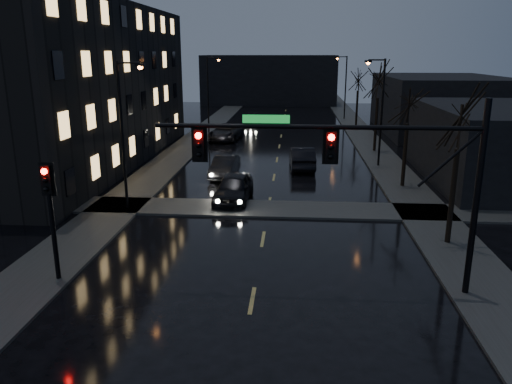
% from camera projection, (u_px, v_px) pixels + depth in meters
% --- Properties ---
extents(sidewalk_left, '(3.00, 140.00, 0.12)m').
position_uv_depth(sidewalk_left, '(182.00, 150.00, 44.08)').
color(sidewalk_left, '#2D2D2B').
rests_on(sidewalk_left, ground).
extents(sidewalk_right, '(3.00, 140.00, 0.12)m').
position_uv_depth(sidewalk_right, '(377.00, 153.00, 42.82)').
color(sidewalk_right, '#2D2D2B').
rests_on(sidewalk_right, ground).
extents(sidewalk_cross, '(40.00, 3.00, 0.12)m').
position_uv_depth(sidewalk_cross, '(268.00, 209.00, 27.61)').
color(sidewalk_cross, '#2D2D2B').
rests_on(sidewalk_cross, ground).
extents(apartment_block, '(12.00, 30.00, 12.00)m').
position_uv_depth(apartment_block, '(62.00, 85.00, 38.27)').
color(apartment_block, black).
rests_on(apartment_block, ground).
extents(commercial_right_near, '(10.00, 14.00, 5.00)m').
position_uv_depth(commercial_right_near, '(508.00, 145.00, 33.00)').
color(commercial_right_near, black).
rests_on(commercial_right_near, ground).
extents(commercial_right_far, '(12.00, 18.00, 6.00)m').
position_uv_depth(commercial_right_far, '(440.00, 104.00, 53.88)').
color(commercial_right_far, black).
rests_on(commercial_right_far, ground).
extents(far_block, '(22.00, 10.00, 8.00)m').
position_uv_depth(far_block, '(269.00, 80.00, 83.89)').
color(far_block, black).
rests_on(far_block, ground).
extents(signal_mast, '(11.11, 0.41, 7.00)m').
position_uv_depth(signal_mast, '(367.00, 161.00, 16.90)').
color(signal_mast, black).
rests_on(signal_mast, ground).
extents(signal_pole_left, '(0.35, 0.41, 4.53)m').
position_uv_depth(signal_pole_left, '(50.00, 206.00, 18.24)').
color(signal_pole_left, black).
rests_on(signal_pole_left, ground).
extents(tree_near, '(3.52, 3.52, 8.08)m').
position_uv_depth(tree_near, '(462.00, 106.00, 21.00)').
color(tree_near, black).
rests_on(tree_near, ground).
extents(tree_mid_a, '(3.30, 3.30, 7.58)m').
position_uv_depth(tree_mid_a, '(410.00, 96.00, 30.71)').
color(tree_mid_a, black).
rests_on(tree_mid_a, ground).
extents(tree_mid_b, '(3.74, 3.74, 8.59)m').
position_uv_depth(tree_mid_b, '(379.00, 75.00, 42.02)').
color(tree_mid_b, black).
rests_on(tree_mid_b, ground).
extents(tree_far, '(3.43, 3.43, 7.88)m').
position_uv_depth(tree_far, '(359.00, 74.00, 55.61)').
color(tree_far, black).
rests_on(tree_far, ground).
extents(streetlight_l_near, '(1.53, 0.28, 8.00)m').
position_uv_depth(streetlight_l_near, '(125.00, 124.00, 26.42)').
color(streetlight_l_near, black).
rests_on(streetlight_l_near, ground).
extents(streetlight_l_far, '(1.53, 0.28, 8.00)m').
position_uv_depth(streetlight_l_far, '(210.00, 88.00, 52.34)').
color(streetlight_l_far, black).
rests_on(streetlight_l_far, ground).
extents(streetlight_r_mid, '(1.53, 0.28, 8.00)m').
position_uv_depth(streetlight_r_mid, '(379.00, 104.00, 36.81)').
color(streetlight_r_mid, black).
rests_on(streetlight_r_mid, ground).
extents(streetlight_r_far, '(1.53, 0.28, 8.00)m').
position_uv_depth(streetlight_r_far, '(344.00, 82.00, 63.70)').
color(streetlight_r_far, black).
rests_on(streetlight_r_far, ground).
extents(oncoming_car_a, '(2.19, 4.88, 1.63)m').
position_uv_depth(oncoming_car_a, '(234.00, 188.00, 28.98)').
color(oncoming_car_a, black).
rests_on(oncoming_car_a, ground).
extents(oncoming_car_b, '(1.77, 4.46, 1.44)m').
position_uv_depth(oncoming_car_b, '(225.00, 167.00, 34.83)').
color(oncoming_car_b, black).
rests_on(oncoming_car_b, ground).
extents(oncoming_car_c, '(3.19, 5.90, 1.57)m').
position_uv_depth(oncoming_car_c, '(226.00, 132.00, 49.59)').
color(oncoming_car_c, black).
rests_on(oncoming_car_c, ground).
extents(oncoming_car_d, '(1.85, 4.41, 1.27)m').
position_uv_depth(oncoming_car_d, '(252.00, 119.00, 60.58)').
color(oncoming_car_d, black).
rests_on(oncoming_car_d, ground).
extents(lead_car, '(2.01, 5.07, 1.64)m').
position_uv_depth(lead_car, '(302.00, 158.00, 37.31)').
color(lead_car, black).
rests_on(lead_car, ground).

